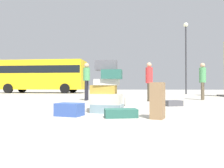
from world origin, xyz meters
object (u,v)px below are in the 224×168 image
object	(u,v)px
suitcase_navy_white_trunk	(69,109)
person_tourist_with_camera	(87,78)
person_bearded_onlooker	(203,78)
suitcase_teal_behind_tower	(121,113)
parked_bus	(42,74)
suitcase_cream_right_side	(135,102)
lamp_post	(186,47)
suitcase_charcoal_foreground_near	(173,103)
suitcase_tower	(107,91)
person_passerby_in_red	(149,78)
suitcase_brown_left_side	(158,101)

from	to	relation	value
suitcase_navy_white_trunk	person_tourist_with_camera	xyz separation A→B (m)	(-0.60, 5.05, 0.88)
person_bearded_onlooker	person_tourist_with_camera	world-z (taller)	person_bearded_onlooker
suitcase_teal_behind_tower	parked_bus	xyz separation A→B (m)	(-8.21, 16.11, 1.75)
suitcase_cream_right_side	person_tourist_with_camera	xyz separation A→B (m)	(-2.08, 2.54, 0.88)
person_tourist_with_camera	lamp_post	xyz separation A→B (m)	(6.67, 8.38, 2.86)
suitcase_charcoal_foreground_near	suitcase_navy_white_trunk	bearing A→B (deg)	-156.33
parked_bus	suitcase_tower	bearing A→B (deg)	-61.12
suitcase_tower	person_bearded_onlooker	xyz separation A→B (m)	(4.01, 5.13, 0.50)
suitcase_charcoal_foreground_near	person_tourist_with_camera	distance (m)	4.24
person_tourist_with_camera	person_passerby_in_red	size ratio (longest dim) A/B	1.02
suitcase_cream_right_side	lamp_post	xyz separation A→B (m)	(4.59, 10.92, 3.74)
suitcase_charcoal_foreground_near	person_bearded_onlooker	world-z (taller)	person_bearded_onlooker
person_bearded_onlooker	person_passerby_in_red	world-z (taller)	person_bearded_onlooker
suitcase_tower	person_tourist_with_camera	world-z (taller)	person_tourist_with_camera
suitcase_tower	suitcase_navy_white_trunk	xyz separation A→B (m)	(-0.73, -0.63, -0.39)
suitcase_teal_behind_tower	suitcase_navy_white_trunk	bearing A→B (deg)	160.34
suitcase_brown_left_side	person_passerby_in_red	distance (m)	5.03
suitcase_brown_left_side	suitcase_teal_behind_tower	size ratio (longest dim) A/B	1.08
lamp_post	parked_bus	bearing A→B (deg)	169.14
suitcase_cream_right_side	parked_bus	world-z (taller)	parked_bus
parked_bus	suitcase_cream_right_side	bearing A→B (deg)	-55.65
suitcase_charcoal_foreground_near	parked_bus	distance (m)	16.72
suitcase_brown_left_side	suitcase_teal_behind_tower	xyz separation A→B (m)	(-0.71, 0.12, -0.26)
suitcase_teal_behind_tower	parked_bus	size ratio (longest dim) A/B	0.08
lamp_post	person_tourist_with_camera	bearing A→B (deg)	-128.52
suitcase_tower	suitcase_teal_behind_tower	size ratio (longest dim) A/B	1.93
suitcase_charcoal_foreground_near	person_bearded_onlooker	distance (m)	3.96
suitcase_charcoal_foreground_near	suitcase_teal_behind_tower	size ratio (longest dim) A/B	0.82
lamp_post	suitcase_tower	bearing A→B (deg)	-112.66
suitcase_brown_left_side	parked_bus	size ratio (longest dim) A/B	0.08
suitcase_charcoal_foreground_near	parked_bus	world-z (taller)	parked_bus
suitcase_cream_right_side	parked_bus	size ratio (longest dim) A/B	0.08
suitcase_charcoal_foreground_near	person_passerby_in_red	world-z (taller)	person_passerby_in_red
suitcase_tower	person_passerby_in_red	bearing A→B (deg)	70.71
person_bearded_onlooker	person_tourist_with_camera	xyz separation A→B (m)	(-5.34, -0.72, -0.01)
suitcase_cream_right_side	lamp_post	size ratio (longest dim) A/B	0.11
suitcase_brown_left_side	parked_bus	world-z (taller)	parked_bus
suitcase_tower	person_tourist_with_camera	xyz separation A→B (m)	(-1.33, 4.41, 0.49)
parked_bus	lamp_post	xyz separation A→B (m)	(13.19, -2.53, 2.04)
person_tourist_with_camera	lamp_post	size ratio (longest dim) A/B	0.29
person_passerby_in_red	suitcase_cream_right_side	bearing A→B (deg)	-20.24
suitcase_navy_white_trunk	parked_bus	world-z (taller)	parked_bus
suitcase_tower	suitcase_cream_right_side	world-z (taller)	suitcase_tower
suitcase_teal_behind_tower	person_bearded_onlooker	bearing A→B (deg)	46.74
parked_bus	suitcase_navy_white_trunk	bearing A→B (deg)	-64.20
person_passerby_in_red	person_tourist_with_camera	bearing A→B (deg)	-100.21
suitcase_cream_right_side	suitcase_navy_white_trunk	bearing A→B (deg)	-124.97
person_tourist_with_camera	parked_bus	size ratio (longest dim) A/B	0.20
suitcase_brown_left_side	suitcase_navy_white_trunk	bearing A→B (deg)	-167.90
suitcase_cream_right_side	person_bearded_onlooker	bearing A→B (deg)	40.46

